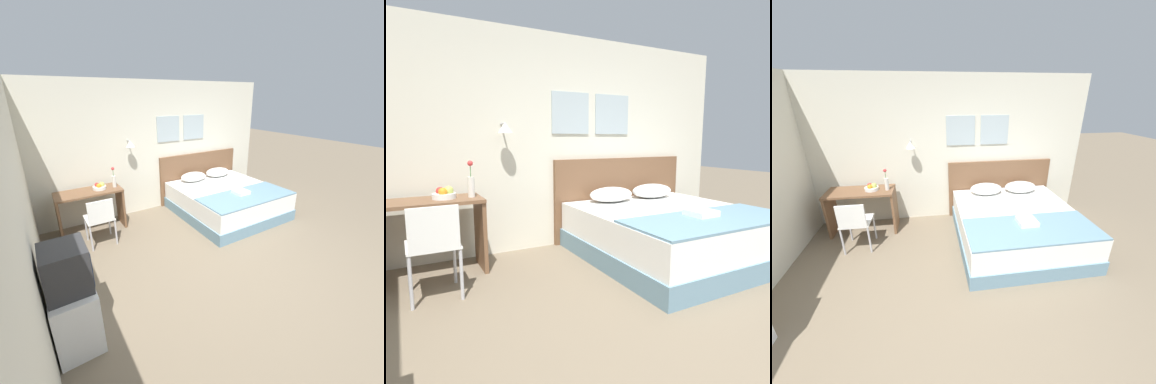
% 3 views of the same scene
% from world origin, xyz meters
% --- Properties ---
extents(ground_plane, '(24.00, 24.00, 0.00)m').
position_xyz_m(ground_plane, '(0.00, 0.00, 0.00)').
color(ground_plane, '#756651').
extents(wall_back, '(5.46, 0.31, 2.65)m').
position_xyz_m(wall_back, '(0.01, 2.72, 1.33)').
color(wall_back, beige).
rests_on(wall_back, ground_plane).
extents(bed, '(1.92, 2.03, 0.56)m').
position_xyz_m(bed, '(1.13, 1.62, 0.28)').
color(bed, '#66899E').
rests_on(bed, ground_plane).
extents(headboard, '(2.04, 0.06, 1.11)m').
position_xyz_m(headboard, '(1.13, 2.66, 0.56)').
color(headboard, brown).
rests_on(headboard, ground_plane).
extents(pillow_left, '(0.60, 0.40, 0.19)m').
position_xyz_m(pillow_left, '(0.79, 2.38, 0.66)').
color(pillow_left, white).
rests_on(pillow_left, bed).
extents(pillow_right, '(0.60, 0.40, 0.19)m').
position_xyz_m(pillow_right, '(1.46, 2.38, 0.66)').
color(pillow_right, white).
rests_on(pillow_right, bed).
extents(throw_blanket, '(1.86, 0.81, 0.02)m').
position_xyz_m(throw_blanket, '(1.13, 1.03, 0.58)').
color(throw_blanket, '#66899E').
rests_on(throw_blanket, bed).
extents(folded_towel_near_foot, '(0.27, 0.27, 0.06)m').
position_xyz_m(folded_towel_near_foot, '(1.10, 1.17, 0.62)').
color(folded_towel_near_foot, white).
rests_on(folded_towel_near_foot, throw_blanket).
extents(desk, '(1.12, 0.52, 0.78)m').
position_xyz_m(desk, '(-1.45, 2.34, 0.53)').
color(desk, brown).
rests_on(desk, ground_plane).
extents(desk_chair, '(0.43, 0.43, 0.84)m').
position_xyz_m(desk_chair, '(-1.42, 1.74, 0.51)').
color(desk_chair, white).
rests_on(desk_chair, ground_plane).
extents(fruit_bowl, '(0.23, 0.23, 0.13)m').
position_xyz_m(fruit_bowl, '(-1.25, 2.33, 0.83)').
color(fruit_bowl, silver).
rests_on(fruit_bowl, desk).
extents(flower_vase, '(0.07, 0.07, 0.38)m').
position_xyz_m(flower_vase, '(-0.99, 2.31, 0.92)').
color(flower_vase, silver).
rests_on(flower_vase, desk).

